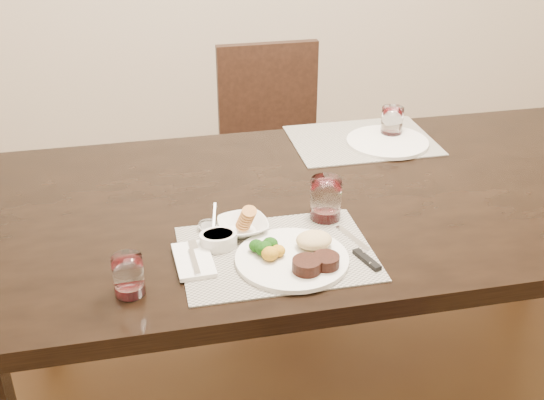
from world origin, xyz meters
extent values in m
plane|color=#402514|center=(0.00, 0.00, 0.00)|extent=(4.50, 4.50, 0.00)
cube|color=black|center=(0.00, 0.00, 0.72)|extent=(2.00, 1.00, 0.05)
cube|color=black|center=(-0.92, 0.42, 0.35)|extent=(0.08, 0.08, 0.70)
cube|color=black|center=(0.92, 0.42, 0.35)|extent=(0.08, 0.08, 0.70)
cube|color=black|center=(0.00, 0.85, 0.43)|extent=(0.42, 0.42, 0.04)
cube|color=black|center=(-0.18, 0.67, 0.21)|extent=(0.04, 0.04, 0.41)
cube|color=black|center=(0.18, 0.67, 0.21)|extent=(0.04, 0.04, 0.41)
cube|color=black|center=(-0.18, 1.03, 0.21)|extent=(0.04, 0.04, 0.41)
cube|color=black|center=(0.18, 1.03, 0.21)|extent=(0.04, 0.04, 0.41)
cube|color=black|center=(0.00, 1.04, 0.68)|extent=(0.42, 0.04, 0.45)
cube|color=gray|center=(-0.25, -0.26, 0.75)|extent=(0.46, 0.34, 0.00)
cube|color=gray|center=(0.17, 0.35, 0.75)|extent=(0.46, 0.34, 0.00)
cylinder|color=silver|center=(-0.23, -0.31, 0.76)|extent=(0.27, 0.27, 0.01)
cylinder|color=black|center=(-0.21, -0.37, 0.78)|extent=(0.07, 0.07, 0.03)
cylinder|color=black|center=(-0.16, -0.36, 0.78)|extent=(0.06, 0.06, 0.03)
ellipsoid|color=tan|center=(-0.16, -0.27, 0.78)|extent=(0.09, 0.08, 0.04)
ellipsoid|color=#17480E|center=(-0.29, -0.28, 0.78)|extent=(0.04, 0.04, 0.03)
ellipsoid|color=#C47C19|center=(-0.28, -0.31, 0.78)|extent=(0.04, 0.04, 0.03)
cube|color=white|center=(-0.45, -0.26, 0.76)|extent=(0.09, 0.16, 0.01)
cube|color=silver|center=(-0.45, -0.28, 0.77)|extent=(0.02, 0.11, 0.00)
cube|color=silver|center=(-0.45, -0.21, 0.77)|extent=(0.02, 0.04, 0.00)
cube|color=silver|center=(-0.05, -0.24, 0.76)|extent=(0.05, 0.13, 0.00)
cube|color=black|center=(-0.05, -0.35, 0.76)|extent=(0.04, 0.09, 0.01)
imported|color=silver|center=(-0.31, -0.15, 0.77)|extent=(0.14, 0.14, 0.03)
cylinder|color=#B47538|center=(-0.31, -0.15, 0.79)|extent=(0.04, 0.05, 0.04)
cylinder|color=silver|center=(-0.39, -0.21, 0.77)|extent=(0.09, 0.09, 0.04)
cylinder|color=#0D370C|center=(-0.39, -0.21, 0.78)|extent=(0.07, 0.07, 0.01)
cube|color=silver|center=(-0.39, -0.14, 0.81)|extent=(0.01, 0.06, 0.04)
cylinder|color=silver|center=(-0.09, -0.12, 0.81)|extent=(0.08, 0.08, 0.11)
cylinder|color=#320406|center=(-0.09, -0.12, 0.77)|extent=(0.07, 0.07, 0.03)
cylinder|color=silver|center=(0.24, 0.30, 0.76)|extent=(0.27, 0.27, 0.01)
cylinder|color=silver|center=(0.28, 0.36, 0.80)|extent=(0.07, 0.07, 0.10)
cylinder|color=#320406|center=(0.28, 0.36, 0.77)|extent=(0.06, 0.06, 0.02)
cylinder|color=silver|center=(-0.60, -0.35, 0.80)|extent=(0.07, 0.07, 0.09)
cylinder|color=#320406|center=(-0.60, -0.35, 0.76)|extent=(0.06, 0.06, 0.02)
cylinder|color=silver|center=(-0.40, -0.12, 0.76)|extent=(0.05, 0.05, 0.02)
cylinder|color=white|center=(-0.40, -0.12, 0.76)|extent=(0.04, 0.04, 0.01)
camera|label=1|loc=(-0.56, -1.61, 1.65)|focal=45.00mm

